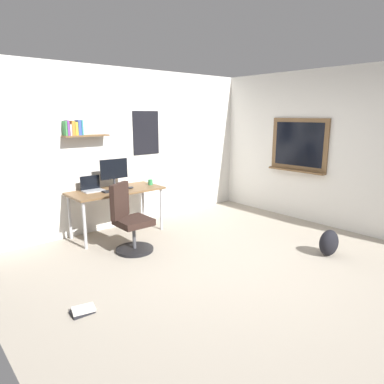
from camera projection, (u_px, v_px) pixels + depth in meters
ground_plane at (236, 266)px, 4.32m from camera, size 5.20×5.20×0.00m
wall_back at (130, 148)px, 5.84m from camera, size 5.00×0.30×2.60m
wall_right at (338, 150)px, 5.61m from camera, size 0.22×5.00×2.60m
desk at (116, 194)px, 5.36m from camera, size 1.43×0.66×0.72m
office_chair at (129, 222)px, 4.74m from camera, size 0.55×0.56×0.95m
laptop at (92, 187)px, 5.24m from camera, size 0.31×0.21×0.23m
monitor_primary at (114, 171)px, 5.39m from camera, size 0.46×0.17×0.46m
keyboard at (115, 190)px, 5.23m from camera, size 0.37×0.13×0.02m
computer_mouse at (131, 188)px, 5.41m from camera, size 0.10×0.06×0.03m
coffee_mug at (150, 182)px, 5.70m from camera, size 0.08×0.08×0.09m
backpack at (329, 243)px, 4.62m from camera, size 0.32×0.22×0.36m
book_stack_on_floor at (83, 311)px, 3.30m from camera, size 0.24×0.19×0.05m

